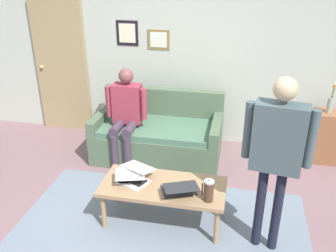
# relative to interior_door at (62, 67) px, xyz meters

# --- Properties ---
(ground_plane) EXTENTS (7.68, 7.68, 0.00)m
(ground_plane) POSITION_rel_interior_door_xyz_m (-1.88, 2.11, -1.02)
(ground_plane) COLOR #7E5E65
(area_rug) EXTENTS (2.99, 1.69, 0.01)m
(area_rug) POSITION_rel_interior_door_xyz_m (-2.02, 2.06, -1.02)
(area_rug) COLOR slate
(area_rug) RESTS_ON ground_plane
(back_wall) EXTENTS (7.04, 0.11, 2.70)m
(back_wall) POSITION_rel_interior_door_xyz_m (-1.88, -0.09, 0.33)
(back_wall) COLOR #B9C1B5
(back_wall) RESTS_ON ground_plane
(interior_door) EXTENTS (0.82, 0.09, 2.05)m
(interior_door) POSITION_rel_interior_door_xyz_m (0.00, 0.00, 0.00)
(interior_door) COLOR tan
(interior_door) RESTS_ON ground_plane
(couch) EXTENTS (1.71, 0.89, 0.88)m
(couch) POSITION_rel_interior_door_xyz_m (-1.66, 0.59, -0.72)
(couch) COLOR #4E644B
(couch) RESTS_ON ground_plane
(coffee_table) EXTENTS (1.27, 0.58, 0.45)m
(coffee_table) POSITION_rel_interior_door_xyz_m (-2.02, 1.96, -0.63)
(coffee_table) COLOR #9B7A57
(coffee_table) RESTS_ON ground_plane
(laptop_left) EXTENTS (0.43, 0.43, 0.13)m
(laptop_left) POSITION_rel_interior_door_xyz_m (-2.20, 2.06, -0.53)
(laptop_left) COLOR #28282D
(laptop_left) RESTS_ON coffee_table
(laptop_center) EXTENTS (0.37, 0.37, 0.13)m
(laptop_center) POSITION_rel_interior_door_xyz_m (-1.67, 1.94, -0.53)
(laptop_center) COLOR silver
(laptop_center) RESTS_ON coffee_table
(laptop_right) EXTENTS (0.43, 0.43, 0.14)m
(laptop_right) POSITION_rel_interior_door_xyz_m (-1.71, 1.93, -0.53)
(laptop_right) COLOR silver
(laptop_right) RESTS_ON coffee_table
(french_press) EXTENTS (0.12, 0.10, 0.25)m
(french_press) POSITION_rel_interior_door_xyz_m (-2.50, 2.13, -0.47)
(french_press) COLOR #4C3323
(french_press) RESTS_ON coffee_table
(side_shelf) EXTENTS (0.42, 0.32, 0.71)m
(side_shelf) POSITION_rel_interior_door_xyz_m (-3.87, 0.27, -0.67)
(side_shelf) COLOR #8F5A39
(side_shelf) RESTS_ON ground_plane
(flower_vase) EXTENTS (0.08, 0.08, 0.41)m
(flower_vase) POSITION_rel_interior_door_xyz_m (-3.87, 0.27, -0.16)
(flower_vase) COLOR #9CA399
(flower_vase) RESTS_ON side_shelf
(person_standing) EXTENTS (0.60, 0.26, 1.71)m
(person_standing) POSITION_rel_interior_door_xyz_m (-3.06, 2.13, 0.07)
(person_standing) COLOR black
(person_standing) RESTS_ON ground_plane
(person_seated) EXTENTS (0.55, 0.51, 1.28)m
(person_seated) POSITION_rel_interior_door_xyz_m (-1.27, 0.82, -0.30)
(person_seated) COLOR #423343
(person_seated) RESTS_ON ground_plane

